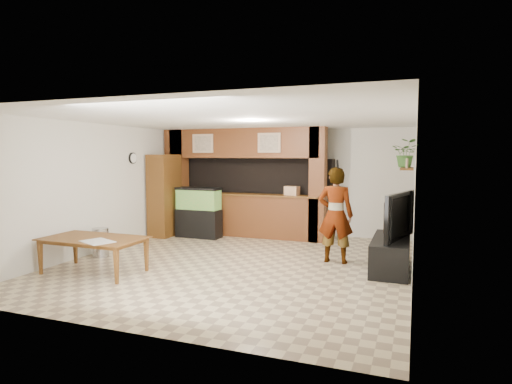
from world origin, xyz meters
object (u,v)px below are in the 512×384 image
at_px(pantry_cabinet, 164,195).
at_px(television, 392,215).
at_px(dining_table, 93,256).
at_px(person, 335,215).
at_px(aquarium, 199,213).

xyz_separation_m(pantry_cabinet, television, (5.35, -1.33, -0.04)).
height_order(pantry_cabinet, dining_table, pantry_cabinet).
distance_m(pantry_cabinet, television, 5.51).
distance_m(television, dining_table, 5.10).
height_order(person, dining_table, person).
bearing_deg(television, aquarium, 87.78).
distance_m(aquarium, dining_table, 3.43).
bearing_deg(aquarium, television, -16.01).
relative_size(television, person, 0.78).
distance_m(television, person, 1.00).
bearing_deg(dining_table, television, 23.23).
xyz_separation_m(person, dining_table, (-3.66, -2.14, -0.58)).
height_order(pantry_cabinet, person, pantry_cabinet).
bearing_deg(dining_table, person, 30.45).
bearing_deg(aquarium, dining_table, -91.22).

